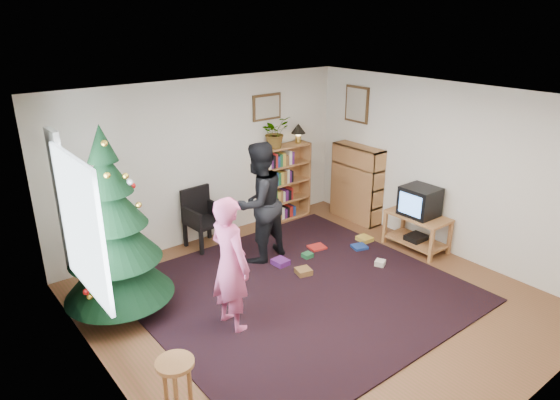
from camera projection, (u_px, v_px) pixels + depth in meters
floor at (314, 301)px, 6.24m from camera, size 5.00×5.00×0.00m
ceiling at (320, 101)px, 5.35m from camera, size 5.00×5.00×0.00m
wall_back at (206, 161)px, 7.62m from camera, size 5.00×0.02×2.50m
wall_front at (529, 300)px, 3.96m from camera, size 5.00×0.02×2.50m
wall_left at (104, 275)px, 4.34m from camera, size 0.02×5.00×2.50m
wall_right at (444, 169)px, 7.24m from camera, size 0.02×5.00×2.50m
rug at (299, 291)px, 6.45m from camera, size 3.80×3.60×0.02m
window_pane at (81, 226)px, 4.70m from camera, size 0.04×1.20×1.40m
curtain at (63, 204)px, 5.24m from camera, size 0.06×0.35×1.60m
picture_back at (267, 107)px, 8.02m from camera, size 0.55×0.03×0.42m
picture_right at (357, 104)px, 8.26m from camera, size 0.03×0.50×0.60m
christmas_tree at (114, 240)px, 5.68m from camera, size 1.27×1.27×2.30m
bookshelf_back at (284, 182)px, 8.53m from camera, size 0.95×0.30×1.30m
bookshelf_right at (357, 183)px, 8.48m from camera, size 0.30×0.95×1.30m
tv_stand at (417, 228)px, 7.52m from camera, size 0.51×0.91×0.55m
crt_tv at (420, 201)px, 7.36m from camera, size 0.46×0.50×0.43m
armchair at (201, 215)px, 7.59m from camera, size 0.53×0.53×0.91m
stool at (176, 374)px, 4.35m from camera, size 0.34×0.34×0.57m
person_standing at (230, 264)px, 5.48m from camera, size 0.42×0.60×1.58m
person_by_chair at (259, 203)px, 7.00m from camera, size 0.94×0.78×1.75m
potted_plant at (275, 132)px, 8.10m from camera, size 0.50×0.44×0.51m
table_lamp at (298, 130)px, 8.40m from camera, size 0.25×0.25×0.33m
floor_clutter at (331, 255)px, 7.33m from camera, size 1.72×1.16×0.08m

